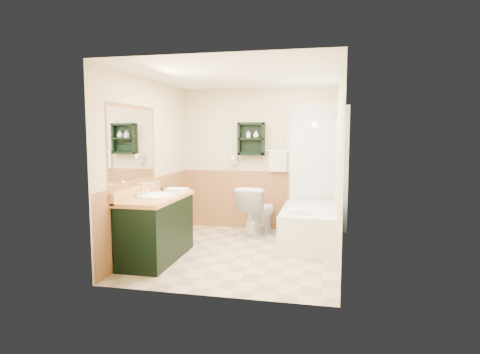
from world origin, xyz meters
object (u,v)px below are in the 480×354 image
object	(u,v)px
vanity_book	(161,183)
soap_bottle_a	(248,136)
bathtub	(310,226)
soap_bottle_b	(256,135)
vanity	(157,228)
wall_shelf	(251,139)
hair_dryer	(234,159)
toilet	(258,211)

from	to	relation	value
vanity_book	soap_bottle_a	world-z (taller)	soap_bottle_a
bathtub	vanity_book	world-z (taller)	vanity_book
vanity_book	soap_bottle_b	distance (m)	1.90
vanity	soap_bottle_b	world-z (taller)	soap_bottle_b
wall_shelf	hair_dryer	size ratio (longest dim) A/B	2.29
vanity	bathtub	bearing A→B (deg)	30.88
toilet	vanity	bearing A→B (deg)	70.79
wall_shelf	soap_bottle_a	distance (m)	0.07
vanity_book	soap_bottle_a	xyz separation A→B (m)	(1.01, 1.35, 0.66)
vanity	vanity_book	distance (m)	0.76
vanity	hair_dryer	bearing A→B (deg)	72.71
bathtub	toilet	world-z (taller)	toilet
wall_shelf	bathtub	world-z (taller)	wall_shelf
hair_dryer	soap_bottle_a	size ratio (longest dim) A/B	1.82
wall_shelf	bathtub	xyz separation A→B (m)	(1.03, -0.74, -1.28)
bathtub	vanity_book	distance (m)	2.27
bathtub	toilet	size ratio (longest dim) A/B	1.86
wall_shelf	soap_bottle_b	distance (m)	0.10
soap_bottle_a	vanity_book	bearing A→B (deg)	-126.76
soap_bottle_a	soap_bottle_b	distance (m)	0.13
vanity	soap_bottle_a	distance (m)	2.38
wall_shelf	toilet	size ratio (longest dim) A/B	0.68
wall_shelf	vanity_book	world-z (taller)	wall_shelf
bathtub	vanity_book	bearing A→B (deg)	-163.44
toilet	soap_bottle_b	distance (m)	1.27
toilet	soap_bottle_a	world-z (taller)	soap_bottle_a
bathtub	soap_bottle_b	distance (m)	1.80
vanity	vanity_book	world-z (taller)	vanity_book
hair_dryer	toilet	distance (m)	1.02
wall_shelf	toilet	bearing A→B (deg)	-63.25
hair_dryer	bathtub	distance (m)	1.79
bathtub	toilet	xyz separation A→B (m)	(-0.84, 0.37, 0.12)
vanity_book	soap_bottle_a	distance (m)	1.81
wall_shelf	bathtub	distance (m)	1.80
soap_bottle_a	soap_bottle_b	size ratio (longest dim) A/B	1.08
bathtub	hair_dryer	bearing A→B (deg)	150.07
vanity_book	soap_bottle_a	bearing A→B (deg)	25.35
toilet	soap_bottle_b	bearing A→B (deg)	-58.38
toilet	soap_bottle_b	xyz separation A→B (m)	(-0.10, 0.36, 1.22)
bathtub	soap_bottle_a	distance (m)	1.86
vanity	soap_bottle_a	world-z (taller)	soap_bottle_a
toilet	wall_shelf	bearing A→B (deg)	-47.15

